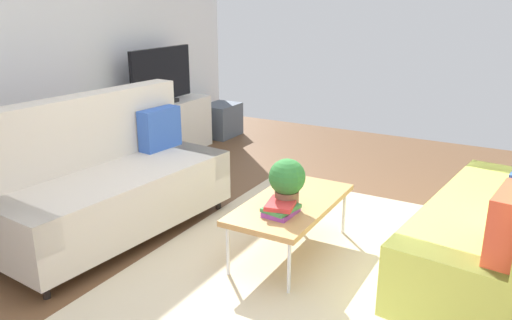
{
  "coord_description": "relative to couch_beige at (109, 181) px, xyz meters",
  "views": [
    {
      "loc": [
        -3.0,
        -1.39,
        1.83
      ],
      "look_at": [
        0.19,
        0.41,
        0.65
      ],
      "focal_mm": 35.65,
      "sensor_mm": 36.0,
      "label": 1
    }
  ],
  "objects": [
    {
      "name": "ground_plane",
      "position": [
        0.29,
        -1.48,
        -0.44
      ],
      "size": [
        7.68,
        7.68,
        0.0
      ],
      "primitive_type": "plane",
      "color": "brown"
    },
    {
      "name": "wall_far",
      "position": [
        0.29,
        1.32,
        1.01
      ],
      "size": [
        6.4,
        0.12,
        2.9
      ],
      "primitive_type": "cube",
      "color": "silver",
      "rests_on": "ground_plane"
    },
    {
      "name": "area_rug",
      "position": [
        0.33,
        -1.62,
        -0.44
      ],
      "size": [
        2.9,
        2.2,
        0.01
      ],
      "primitive_type": "cube",
      "color": "beige",
      "rests_on": "ground_plane"
    },
    {
      "name": "couch_beige",
      "position": [
        0.0,
        0.0,
        0.0
      ],
      "size": [
        1.97,
        1.01,
        1.1
      ],
      "rotation": [
        0.0,
        0.0,
        3.05
      ],
      "color": "beige",
      "rests_on": "ground_plane"
    },
    {
      "name": "couch_green",
      "position": [
        0.65,
        -2.84,
        0.01
      ],
      "size": [
        1.99,
        1.06,
        1.1
      ],
      "rotation": [
        0.0,
        0.0,
        -0.12
      ],
      "color": "#C1CC51",
      "rests_on": "ground_plane"
    },
    {
      "name": "coffee_table",
      "position": [
        0.38,
        -1.42,
        -0.05
      ],
      "size": [
        1.1,
        0.56,
        0.42
      ],
      "color": "#B7844C",
      "rests_on": "ground_plane"
    },
    {
      "name": "tv_console",
      "position": [
        1.86,
        0.98,
        -0.12
      ],
      "size": [
        1.4,
        0.44,
        0.64
      ],
      "primitive_type": "cube",
      "color": "silver",
      "rests_on": "ground_plane"
    },
    {
      "name": "tv",
      "position": [
        1.86,
        0.96,
        0.51
      ],
      "size": [
        1.0,
        0.2,
        0.64
      ],
      "color": "black",
      "rests_on": "tv_console"
    },
    {
      "name": "storage_trunk",
      "position": [
        2.96,
        0.88,
        -0.22
      ],
      "size": [
        0.52,
        0.4,
        0.44
      ],
      "primitive_type": "cube",
      "color": "#4C5666",
      "rests_on": "ground_plane"
    },
    {
      "name": "potted_plant",
      "position": [
        0.24,
        -1.45,
        0.18
      ],
      "size": [
        0.25,
        0.25,
        0.36
      ],
      "color": "brown",
      "rests_on": "coffee_table"
    },
    {
      "name": "table_book_0",
      "position": [
        0.14,
        -1.46,
        -0.0
      ],
      "size": [
        0.25,
        0.19,
        0.03
      ],
      "primitive_type": "cube",
      "rotation": [
        0.0,
        0.0,
        -0.04
      ],
      "color": "purple",
      "rests_on": "coffee_table"
    },
    {
      "name": "table_book_1",
      "position": [
        0.14,
        -1.46,
        0.02
      ],
      "size": [
        0.27,
        0.22,
        0.03
      ],
      "primitive_type": "cube",
      "rotation": [
        0.0,
        0.0,
        -0.16
      ],
      "color": "#3F8C4C",
      "rests_on": "table_book_0"
    },
    {
      "name": "table_book_2",
      "position": [
        0.14,
        -1.46,
        0.05
      ],
      "size": [
        0.27,
        0.23,
        0.03
      ],
      "primitive_type": "cube",
      "rotation": [
        0.0,
        0.0,
        0.21
      ],
      "color": "red",
      "rests_on": "table_book_1"
    },
    {
      "name": "vase_0",
      "position": [
        1.28,
        1.03,
        0.28
      ],
      "size": [
        0.11,
        0.11,
        0.17
      ],
      "primitive_type": "cylinder",
      "color": "#4C72B2",
      "rests_on": "tv_console"
    },
    {
      "name": "bottle_0",
      "position": [
        1.45,
        0.94,
        0.3
      ],
      "size": [
        0.06,
        0.06,
        0.2
      ],
      "primitive_type": "cylinder",
      "color": "#262626",
      "rests_on": "tv_console"
    },
    {
      "name": "bottle_1",
      "position": [
        1.56,
        0.94,
        0.31
      ],
      "size": [
        0.06,
        0.06,
        0.23
      ],
      "primitive_type": "cylinder",
      "color": "purple",
      "rests_on": "tv_console"
    }
  ]
}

